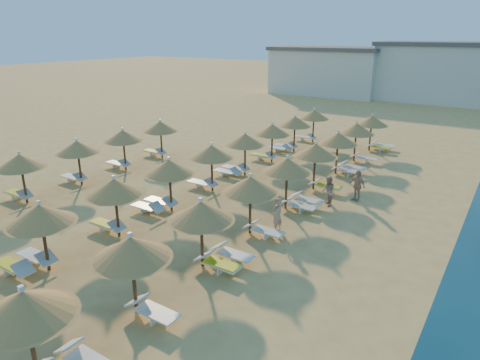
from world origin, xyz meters
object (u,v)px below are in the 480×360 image
Objects in this scene: parasol_row_east at (250,186)px; beachgoer_b at (328,191)px; beachgoer_c at (357,185)px; beachgoer_a at (277,215)px; parasol_row_west at (169,168)px.

beachgoer_b is at bearing 71.49° from parasol_row_east.
beachgoer_c is 5.82m from beachgoer_a.
parasol_row_east is 21.72× the size of beachgoer_c.
beachgoer_c reaches higher than beachgoer_b.
parasol_row_east is 6.99m from beachgoer_c.
parasol_row_west reaches higher than beachgoer_c.
parasol_row_east is 4.58m from parasol_row_west.
beachgoer_b is at bearing -177.76° from beachgoer_a.
beachgoer_c is 1.80m from beachgoer_b.
parasol_row_east is at bearing -88.62° from beachgoer_c.
parasol_row_west reaches higher than beachgoer_a.
parasol_row_west is (-4.58, 0.00, 0.00)m from parasol_row_east.
beachgoer_c is at bearing 67.91° from parasol_row_east.
parasol_row_west is 23.32× the size of beachgoer_b.
parasol_row_west is 5.73m from beachgoer_a.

